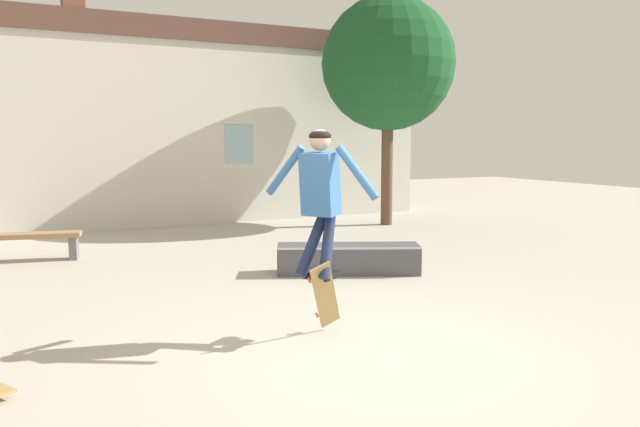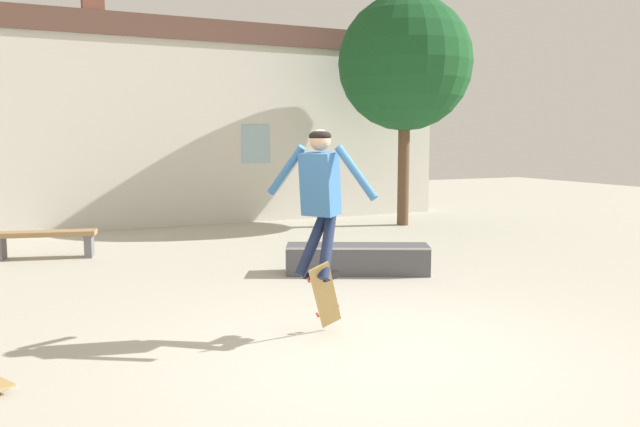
{
  "view_description": "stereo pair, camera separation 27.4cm",
  "coord_description": "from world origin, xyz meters",
  "views": [
    {
      "loc": [
        -3.03,
        -4.88,
        1.99
      ],
      "look_at": [
        -0.24,
        0.54,
        1.26
      ],
      "focal_mm": 35.0,
      "sensor_mm": 36.0,
      "label": 1
    },
    {
      "loc": [
        -2.78,
        -5.0,
        1.99
      ],
      "look_at": [
        -0.24,
        0.54,
        1.26
      ],
      "focal_mm": 35.0,
      "sensor_mm": 36.0,
      "label": 2
    }
  ],
  "objects": [
    {
      "name": "building_backdrop",
      "position": [
        -0.01,
        9.35,
        2.43
      ],
      "size": [
        14.65,
        0.52,
        5.99
      ],
      "color": "beige",
      "rests_on": "ground_plane"
    },
    {
      "name": "skate_ledge",
      "position": [
        1.52,
        3.03,
        0.21
      ],
      "size": [
        2.13,
        1.4,
        0.43
      ],
      "rotation": [
        0.0,
        0.0,
        -0.45
      ],
      "color": "#4C4C51",
      "rests_on": "ground_plane"
    },
    {
      "name": "skateboard_flipping",
      "position": [
        -0.19,
        0.51,
        0.43
      ],
      "size": [
        0.52,
        0.41,
        0.79
      ],
      "rotation": [
        0.0,
        0.0,
        0.86
      ],
      "color": "#AD894C"
    },
    {
      "name": "park_bench",
      "position": [
        -2.67,
        6.23,
        0.33
      ],
      "size": [
        1.67,
        0.72,
        0.46
      ],
      "rotation": [
        0.0,
        0.0,
        -0.23
      ],
      "color": "#99754C",
      "rests_on": "ground_plane"
    },
    {
      "name": "ground_plane",
      "position": [
        0.0,
        0.0,
        0.0
      ],
      "size": [
        40.0,
        40.0,
        0.0
      ],
      "primitive_type": "plane",
      "color": "#B2AD9E"
    },
    {
      "name": "tree_right",
      "position": [
        4.93,
        7.21,
        3.66
      ],
      "size": [
        3.02,
        3.02,
        5.19
      ],
      "color": "brown",
      "rests_on": "ground_plane"
    },
    {
      "name": "skater",
      "position": [
        -0.24,
        0.54,
        1.49
      ],
      "size": [
        0.75,
        1.11,
        1.48
      ],
      "rotation": [
        0.0,
        0.0,
        0.57
      ],
      "color": "teal"
    }
  ]
}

